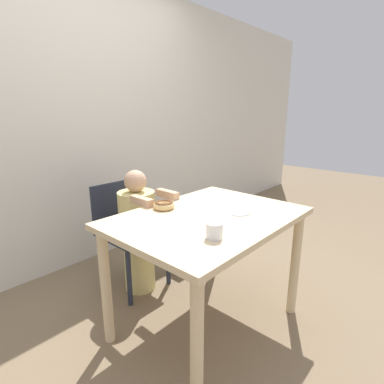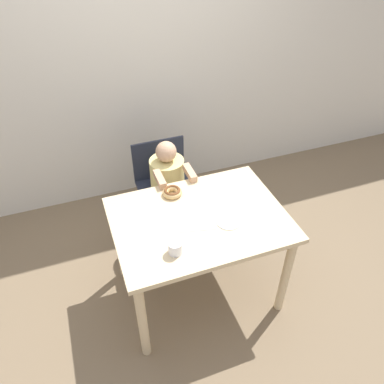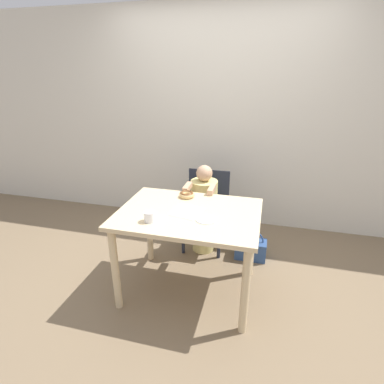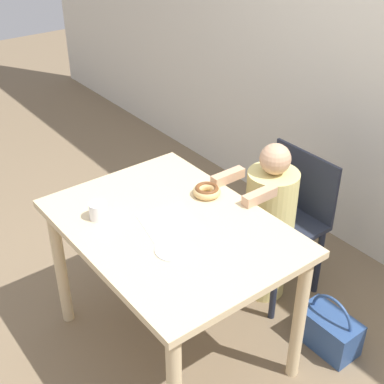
# 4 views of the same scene
# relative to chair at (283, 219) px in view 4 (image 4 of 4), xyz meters

# --- Properties ---
(ground_plane) EXTENTS (12.00, 12.00, 0.00)m
(ground_plane) POSITION_rel_chair_xyz_m (0.02, -0.77, -0.45)
(ground_plane) COLOR #7A664C
(dining_table) EXTENTS (1.12, 0.82, 0.76)m
(dining_table) POSITION_rel_chair_xyz_m (0.02, -0.77, 0.20)
(dining_table) COLOR beige
(dining_table) RESTS_ON ground_plane
(chair) EXTENTS (0.44, 0.42, 0.82)m
(chair) POSITION_rel_chair_xyz_m (0.00, 0.00, 0.00)
(chair) COLOR #232838
(chair) RESTS_ON ground_plane
(child_figure) EXTENTS (0.28, 0.44, 0.95)m
(child_figure) POSITION_rel_chair_xyz_m (0.00, -0.11, 0.01)
(child_figure) COLOR #E0D17F
(child_figure) RESTS_ON ground_plane
(donut) EXTENTS (0.13, 0.13, 0.05)m
(donut) POSITION_rel_chair_xyz_m (-0.08, -0.49, 0.33)
(donut) COLOR #DBB270
(donut) RESTS_ON dining_table
(napkin) EXTENTS (0.27, 0.27, 0.00)m
(napkin) POSITION_rel_chair_xyz_m (-0.00, -0.77, 0.31)
(napkin) COLOR white
(napkin) RESTS_ON dining_table
(handbag) EXTENTS (0.31, 0.17, 0.32)m
(handbag) POSITION_rel_chair_xyz_m (0.51, -0.15, -0.35)
(handbag) COLOR #2D4C84
(handbag) RESTS_ON ground_plane
(cup) EXTENTS (0.08, 0.08, 0.08)m
(cup) POSITION_rel_chair_xyz_m (-0.22, -1.00, 0.35)
(cup) COLOR white
(cup) RESTS_ON dining_table
(plate) EXTENTS (0.16, 0.16, 0.01)m
(plate) POSITION_rel_chair_xyz_m (0.18, -0.87, 0.31)
(plate) COLOR silver
(plate) RESTS_ON dining_table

